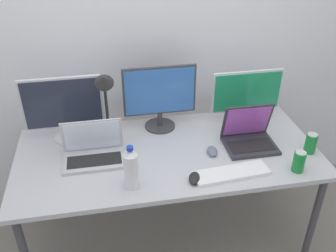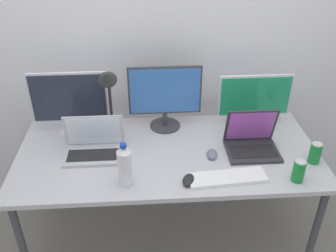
# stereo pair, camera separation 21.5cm
# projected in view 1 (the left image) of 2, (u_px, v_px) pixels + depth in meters

# --- Properties ---
(ground_plane) EXTENTS (16.00, 16.00, 0.00)m
(ground_plane) POSITION_uv_depth(u_px,v_px,m) (168.00, 237.00, 2.64)
(ground_plane) COLOR gray
(wall_back) EXTENTS (7.00, 0.08, 2.60)m
(wall_back) POSITION_uv_depth(u_px,v_px,m) (151.00, 30.00, 2.45)
(wall_back) COLOR silver
(wall_back) RESTS_ON ground
(work_desk) EXTENTS (1.80, 0.83, 0.74)m
(work_desk) POSITION_uv_depth(u_px,v_px,m) (168.00, 159.00, 2.28)
(work_desk) COLOR #424247
(work_desk) RESTS_ON ground
(monitor_left) EXTENTS (0.48, 0.17, 0.42)m
(monitor_left) POSITION_uv_depth(u_px,v_px,m) (63.00, 107.00, 2.25)
(monitor_left) COLOR silver
(monitor_left) RESTS_ON work_desk
(monitor_center) EXTENTS (0.46, 0.20, 0.43)m
(monitor_center) POSITION_uv_depth(u_px,v_px,m) (159.00, 96.00, 2.37)
(monitor_center) COLOR #38383D
(monitor_center) RESTS_ON work_desk
(monitor_right) EXTENTS (0.47, 0.20, 0.36)m
(monitor_right) POSITION_uv_depth(u_px,v_px,m) (246.00, 95.00, 2.46)
(monitor_right) COLOR silver
(monitor_right) RESTS_ON work_desk
(laptop_silver) EXTENTS (0.35, 0.22, 0.23)m
(laptop_silver) POSITION_uv_depth(u_px,v_px,m) (94.00, 151.00, 2.16)
(laptop_silver) COLOR #B7B7BC
(laptop_silver) RESTS_ON work_desk
(laptop_secondary) EXTENTS (0.31, 0.24, 0.25)m
(laptop_secondary) POSITION_uv_depth(u_px,v_px,m) (249.00, 136.00, 2.29)
(laptop_secondary) COLOR #2D2D33
(laptop_secondary) RESTS_ON work_desk
(keyboard_main) EXTENTS (0.43, 0.15, 0.02)m
(keyboard_main) POSITION_uv_depth(u_px,v_px,m) (231.00, 173.00, 2.06)
(keyboard_main) COLOR white
(keyboard_main) RESTS_ON work_desk
(mouse_by_keyboard) EXTENTS (0.09, 0.12, 0.03)m
(mouse_by_keyboard) POSITION_uv_depth(u_px,v_px,m) (194.00, 178.00, 2.01)
(mouse_by_keyboard) COLOR black
(mouse_by_keyboard) RESTS_ON work_desk
(mouse_by_laptop) EXTENTS (0.07, 0.11, 0.03)m
(mouse_by_laptop) POSITION_uv_depth(u_px,v_px,m) (212.00, 151.00, 2.22)
(mouse_by_laptop) COLOR slate
(mouse_by_laptop) RESTS_ON work_desk
(water_bottle) EXTENTS (0.08, 0.08, 0.25)m
(water_bottle) POSITION_uv_depth(u_px,v_px,m) (131.00, 169.00, 1.92)
(water_bottle) COLOR silver
(water_bottle) RESTS_ON work_desk
(soda_can_near_keyboard) EXTENTS (0.07, 0.07, 0.13)m
(soda_can_near_keyboard) POSITION_uv_depth(u_px,v_px,m) (311.00, 143.00, 2.21)
(soda_can_near_keyboard) COLOR #197F33
(soda_can_near_keyboard) RESTS_ON work_desk
(soda_can_by_laptop) EXTENTS (0.07, 0.07, 0.13)m
(soda_can_by_laptop) POSITION_uv_depth(u_px,v_px,m) (299.00, 161.00, 2.06)
(soda_can_by_laptop) COLOR #197F33
(soda_can_by_laptop) RESTS_ON work_desk
(desk_lamp) EXTENTS (0.11, 0.18, 0.49)m
(desk_lamp) POSITION_uv_depth(u_px,v_px,m) (105.00, 94.00, 2.16)
(desk_lamp) COLOR black
(desk_lamp) RESTS_ON work_desk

